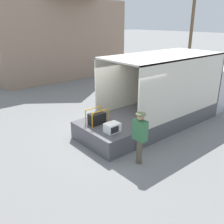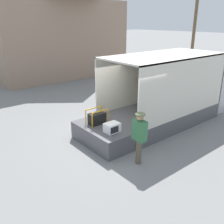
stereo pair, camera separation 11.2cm
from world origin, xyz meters
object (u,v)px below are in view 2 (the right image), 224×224
(microwave, at_px, (112,128))
(utility_pole, at_px, (195,24))
(box_truck, at_px, (186,96))
(worker_person, at_px, (139,134))
(portable_generator, at_px, (97,118))

(microwave, bearing_deg, utility_pole, 26.07)
(box_truck, distance_m, microwave, 4.88)
(box_truck, distance_m, utility_pole, 13.25)
(microwave, height_order, worker_person, worker_person)
(microwave, height_order, portable_generator, portable_generator)
(utility_pole, bearing_deg, worker_person, -150.37)
(box_truck, xyz_separation_m, portable_generator, (-4.79, 0.36, -0.00))
(portable_generator, height_order, utility_pole, utility_pole)
(portable_generator, bearing_deg, microwave, -93.53)
(box_truck, bearing_deg, worker_person, -159.91)
(box_truck, bearing_deg, microwave, -173.54)
(portable_generator, relative_size, utility_pole, 0.10)
(microwave, relative_size, worker_person, 0.30)
(portable_generator, bearing_deg, utility_pole, 23.39)
(box_truck, distance_m, worker_person, 5.08)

